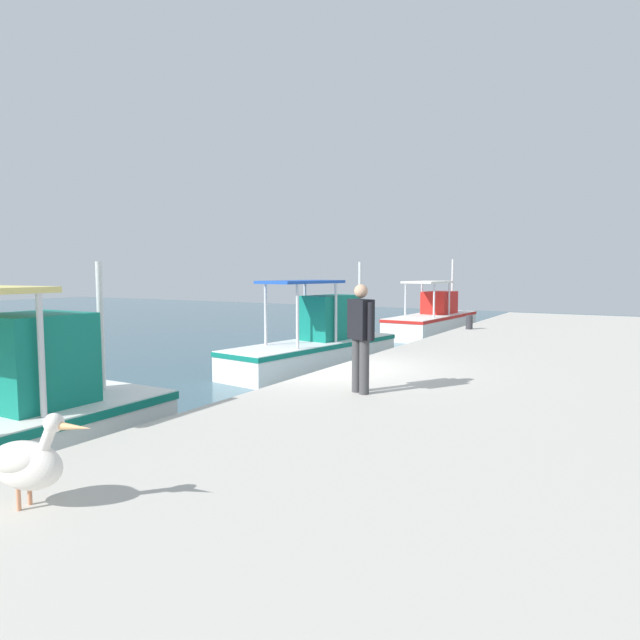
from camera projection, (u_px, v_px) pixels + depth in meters
The scene contains 7 objects.
quay_pier at pixel (601, 420), 8.74m from camera, with size 36.00×10.00×0.80m, color #BCB7AD.
fishing_boat_second at pixel (3, 424), 7.40m from camera, with size 4.60×2.17×2.91m.
fishing_boat_third at pixel (317, 345), 15.77m from camera, with size 6.35×2.50×3.06m.
fishing_boat_fourth at pixel (433, 320), 24.09m from camera, with size 6.62×2.17×3.34m.
pelican at pixel (27, 461), 4.53m from camera, with size 0.50×0.97×0.82m.
fisherman_standing at pixel (361, 333), 8.82m from camera, with size 0.41×0.56×1.76m.
mooring_bollard_second at pixel (469, 322), 18.79m from camera, with size 0.23×0.23×0.47m, color #333338.
Camera 1 is at (-9.65, -5.45, 2.75)m, focal length 30.93 mm.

